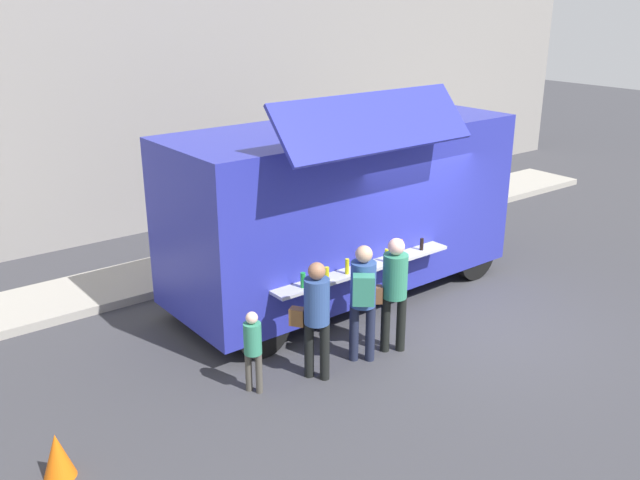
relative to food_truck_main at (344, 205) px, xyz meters
The scene contains 10 objects.
ground_plane 2.78m from the food_truck_main, 71.33° to the right, with size 60.00×60.00×0.00m, color #38383D.
curb_strip 5.04m from the food_truck_main, 146.80° to the left, with size 28.00×1.60×0.15m, color #9E998E.
building_behind 7.46m from the food_truck_main, 114.74° to the left, with size 32.00×2.40×7.36m, color gray.
food_truck_main is the anchor object (origin of this frame).
traffic_cone_orange 6.14m from the food_truck_main, 160.83° to the right, with size 0.36×0.36×0.55m, color orange.
trash_bin 4.74m from the food_truck_main, 30.40° to the left, with size 0.60×0.60×0.89m, color #2B5D3B.
customer_front_ordering 2.28m from the food_truck_main, 109.63° to the right, with size 0.56×0.46×1.79m.
customer_mid_with_backpack 2.50m from the food_truck_main, 122.55° to the right, with size 0.54×0.57×1.79m.
customer_rear_waiting 2.98m from the food_truck_main, 136.52° to the right, with size 0.45×0.53×1.73m.
child_near_queue 3.62m from the food_truck_main, 149.13° to the right, with size 0.24×0.24×1.18m.
Camera 1 is at (-7.90, -6.64, 5.08)m, focal length 38.61 mm.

